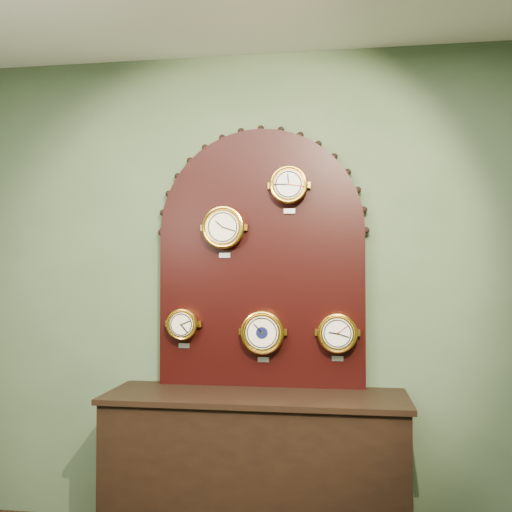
% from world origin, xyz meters
% --- Properties ---
extents(wall_back, '(4.00, 0.00, 4.00)m').
position_xyz_m(wall_back, '(0.00, 2.50, 1.40)').
color(wall_back, '#455B3E').
rests_on(wall_back, ground).
extents(shop_counter, '(1.60, 0.50, 0.80)m').
position_xyz_m(shop_counter, '(0.00, 2.23, 0.40)').
color(shop_counter, black).
rests_on(shop_counter, ground_plane).
extents(display_board, '(1.26, 0.06, 1.53)m').
position_xyz_m(display_board, '(0.00, 2.45, 1.63)').
color(display_board, black).
rests_on(display_board, shop_counter).
extents(roman_clock, '(0.25, 0.08, 0.30)m').
position_xyz_m(roman_clock, '(-0.21, 2.38, 1.75)').
color(roman_clock, gold).
rests_on(roman_clock, display_board).
extents(arabic_clock, '(0.22, 0.08, 0.27)m').
position_xyz_m(arabic_clock, '(0.17, 2.38, 1.99)').
color(arabic_clock, gold).
rests_on(arabic_clock, display_board).
extents(hygrometer, '(0.18, 0.08, 0.24)m').
position_xyz_m(hygrometer, '(-0.45, 2.38, 1.19)').
color(hygrometer, gold).
rests_on(hygrometer, display_board).
extents(barometer, '(0.25, 0.08, 0.30)m').
position_xyz_m(barometer, '(0.02, 2.38, 1.15)').
color(barometer, gold).
rests_on(barometer, display_board).
extents(tide_clock, '(0.22, 0.08, 0.27)m').
position_xyz_m(tide_clock, '(0.44, 2.38, 1.15)').
color(tide_clock, gold).
rests_on(tide_clock, display_board).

